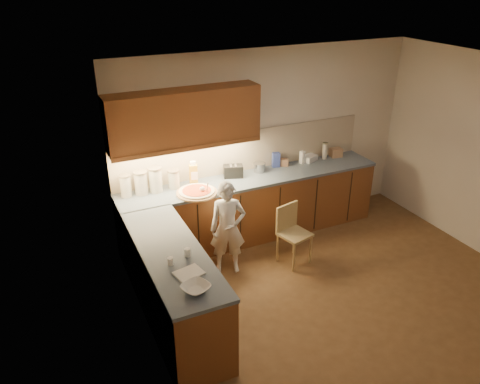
% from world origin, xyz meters
% --- Properties ---
extents(room, '(4.54, 4.50, 2.62)m').
position_xyz_m(room, '(0.00, 0.00, 1.68)').
color(room, brown).
rests_on(room, ground).
extents(l_counter, '(3.77, 2.62, 0.92)m').
position_xyz_m(l_counter, '(-0.92, 1.25, 0.46)').
color(l_counter, brown).
rests_on(l_counter, ground).
extents(backsplash, '(3.75, 0.02, 0.58)m').
position_xyz_m(backsplash, '(-0.38, 1.99, 1.21)').
color(backsplash, '#BDAC92').
rests_on(backsplash, l_counter).
extents(upper_cabinets, '(1.95, 0.36, 0.73)m').
position_xyz_m(upper_cabinets, '(-1.27, 1.82, 1.85)').
color(upper_cabinets, brown).
rests_on(upper_cabinets, ground).
extents(pizza_on_board, '(0.53, 0.53, 0.21)m').
position_xyz_m(pizza_on_board, '(-1.25, 1.54, 0.94)').
color(pizza_on_board, tan).
rests_on(pizza_on_board, l_counter).
extents(child, '(0.52, 0.42, 1.23)m').
position_xyz_m(child, '(-1.04, 1.05, 0.61)').
color(child, white).
rests_on(child, ground).
extents(wooden_chair, '(0.43, 0.43, 0.79)m').
position_xyz_m(wooden_chair, '(-0.20, 0.91, 0.46)').
color(wooden_chair, tan).
rests_on(wooden_chair, ground).
extents(mixing_bowl, '(0.32, 0.32, 0.06)m').
position_xyz_m(mixing_bowl, '(-1.95, -0.33, 0.95)').
color(mixing_bowl, white).
rests_on(mixing_bowl, l_counter).
extents(canister_a, '(0.15, 0.15, 0.29)m').
position_xyz_m(canister_a, '(-2.08, 1.84, 1.07)').
color(canister_a, beige).
rests_on(canister_a, l_counter).
extents(canister_b, '(0.18, 0.18, 0.31)m').
position_xyz_m(canister_b, '(-1.89, 1.84, 1.08)').
color(canister_b, silver).
rests_on(canister_b, l_counter).
extents(canister_c, '(0.18, 0.18, 0.34)m').
position_xyz_m(canister_c, '(-1.70, 1.82, 1.09)').
color(canister_c, silver).
rests_on(canister_c, l_counter).
extents(canister_d, '(0.16, 0.16, 0.25)m').
position_xyz_m(canister_d, '(-1.46, 1.83, 1.05)').
color(canister_d, silver).
rests_on(canister_d, l_counter).
extents(oil_jug, '(0.13, 0.11, 0.33)m').
position_xyz_m(oil_jug, '(-1.19, 1.83, 1.07)').
color(oil_jug, gold).
rests_on(oil_jug, l_counter).
extents(toaster, '(0.30, 0.23, 0.17)m').
position_xyz_m(toaster, '(-0.61, 1.83, 1.00)').
color(toaster, black).
rests_on(toaster, l_counter).
extents(steel_pot, '(0.17, 0.17, 0.13)m').
position_xyz_m(steel_pot, '(-0.20, 1.84, 0.99)').
color(steel_pot, '#A2A3A7').
rests_on(steel_pot, l_counter).
extents(blue_box, '(0.12, 0.10, 0.21)m').
position_xyz_m(blue_box, '(0.10, 1.90, 1.03)').
color(blue_box, '#34459C').
rests_on(blue_box, l_counter).
extents(card_box_a, '(0.17, 0.15, 0.10)m').
position_xyz_m(card_box_a, '(0.22, 1.89, 0.97)').
color(card_box_a, '#A37558').
rests_on(card_box_a, l_counter).
extents(white_bottle, '(0.08, 0.08, 0.19)m').
position_xyz_m(white_bottle, '(0.51, 1.85, 1.01)').
color(white_bottle, white).
rests_on(white_bottle, l_counter).
extents(flat_pack, '(0.26, 0.22, 0.09)m').
position_xyz_m(flat_pack, '(0.66, 1.88, 0.96)').
color(flat_pack, white).
rests_on(flat_pack, l_counter).
extents(tall_jar, '(0.08, 0.08, 0.26)m').
position_xyz_m(tall_jar, '(0.91, 1.86, 1.05)').
color(tall_jar, beige).
rests_on(tall_jar, l_counter).
extents(card_box_b, '(0.18, 0.15, 0.13)m').
position_xyz_m(card_box_b, '(1.12, 1.87, 0.99)').
color(card_box_b, tan).
rests_on(card_box_b, l_counter).
extents(dough_cloth, '(0.29, 0.25, 0.02)m').
position_xyz_m(dough_cloth, '(-1.92, -0.07, 0.93)').
color(dough_cloth, silver).
rests_on(dough_cloth, l_counter).
extents(spice_jar_a, '(0.07, 0.07, 0.08)m').
position_xyz_m(spice_jar_a, '(-2.03, 0.16, 0.96)').
color(spice_jar_a, white).
rests_on(spice_jar_a, l_counter).
extents(spice_jar_b, '(0.08, 0.08, 0.08)m').
position_xyz_m(spice_jar_b, '(-1.83, 0.23, 0.96)').
color(spice_jar_b, white).
rests_on(spice_jar_b, l_counter).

